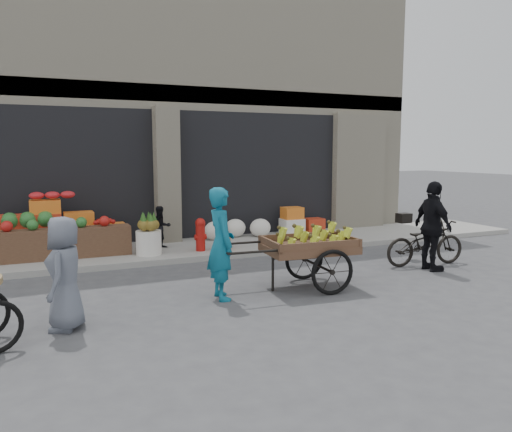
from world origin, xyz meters
name	(u,v)px	position (x,y,z in m)	size (l,w,h in m)	color
ground	(250,304)	(0.00, 0.00, 0.00)	(80.00, 80.00, 0.00)	#424244
sidewalk	(178,250)	(0.00, 4.10, 0.06)	(18.00, 2.20, 0.12)	gray
building	(140,112)	(0.00, 8.03, 3.37)	(14.00, 6.45, 7.00)	beige
fruit_display	(57,228)	(-2.48, 4.38, 0.67)	(3.10, 1.12, 1.24)	#B43119
pineapple_bin	(149,243)	(-0.75, 3.60, 0.37)	(0.52, 0.52, 0.50)	silver
fire_hydrant	(200,233)	(0.35, 3.55, 0.50)	(0.22, 0.22, 0.71)	#A5140F
orange_bucket	(223,243)	(0.85, 3.50, 0.27)	(0.32, 0.32, 0.30)	orange
right_bay_goods	(272,224)	(2.61, 4.70, 0.41)	(3.35, 0.60, 0.70)	silver
seated_person	(161,227)	(-0.35, 4.20, 0.58)	(0.45, 0.35, 0.93)	black
banana_cart	(306,243)	(1.18, 0.44, 0.75)	(2.52, 1.17, 1.03)	brown
vendor_woman	(221,243)	(-0.29, 0.43, 0.86)	(0.62, 0.41, 1.71)	#10627D
vendor_grey	(65,273)	(-2.54, -0.02, 0.72)	(0.71, 0.46, 1.44)	slate
bicycle	(425,243)	(4.16, 0.95, 0.45)	(0.60, 1.72, 0.90)	black
cyclist	(433,226)	(3.96, 0.55, 0.85)	(0.99, 0.41, 1.69)	black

